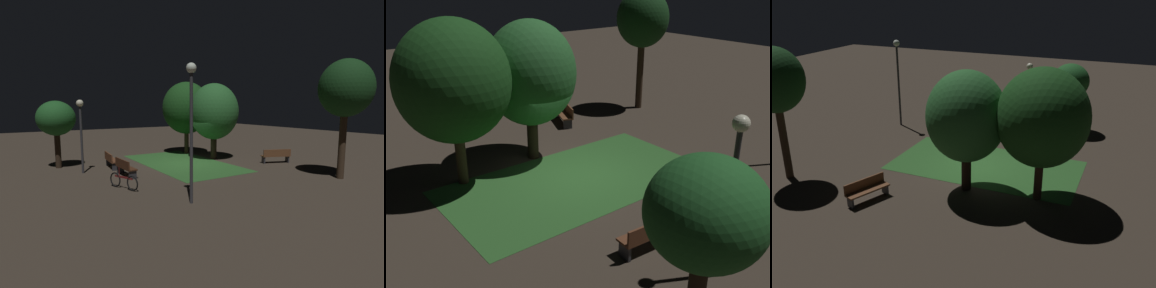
{
  "view_description": "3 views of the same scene",
  "coord_description": "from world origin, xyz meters",
  "views": [
    {
      "loc": [
        15.28,
        -9.19,
        3.54
      ],
      "look_at": [
        0.22,
        0.24,
        1.23
      ],
      "focal_mm": 27.38,
      "sensor_mm": 36.0,
      "label": 1
    },
    {
      "loc": [
        -8.3,
        -10.53,
        6.54
      ],
      "look_at": [
        0.47,
        0.75,
        0.81
      ],
      "focal_mm": 40.96,
      "sensor_mm": 36.0,
      "label": 2
    },
    {
      "loc": [
        -6.52,
        16.71,
        8.19
      ],
      "look_at": [
        0.88,
        -0.38,
        0.82
      ],
      "focal_mm": 39.03,
      "sensor_mm": 36.0,
      "label": 3
    }
  ],
  "objects": [
    {
      "name": "ground_plane",
      "position": [
        0.0,
        0.0,
        0.0
      ],
      "size": [
        60.0,
        60.0,
        0.0
      ],
      "primitive_type": "plane",
      "color": "#3D3328"
    },
    {
      "name": "grass_lawn",
      "position": [
        -0.32,
        -0.17,
        0.01
      ],
      "size": [
        8.72,
        4.55,
        0.01
      ],
      "primitive_type": "cube",
      "color": "#2D6028",
      "rests_on": "ground"
    },
    {
      "name": "bench_path_side",
      "position": [
        -1.18,
        -4.37,
        0.48
      ],
      "size": [
        1.83,
        0.61,
        0.88
      ],
      "color": "brown",
      "rests_on": "ground"
    },
    {
      "name": "bench_back_row",
      "position": [
        1.18,
        -4.37,
        0.48
      ],
      "size": [
        1.82,
        0.55,
        0.88
      ],
      "color": "#422314",
      "rests_on": "ground"
    },
    {
      "name": "bench_by_lamp",
      "position": [
        2.84,
        4.78,
        0.48
      ],
      "size": [
        1.1,
        1.85,
        0.88
      ],
      "color": "brown",
      "rests_on": "ground"
    },
    {
      "name": "tree_tall_center",
      "position": [
        -0.4,
        2.34,
        3.16
      ],
      "size": [
        3.24,
        3.24,
        5.02
      ],
      "color": "#2D2116",
      "rests_on": "ground"
    },
    {
      "name": "tree_back_right",
      "position": [
        -3.34,
        1.98,
        3.38
      ],
      "size": [
        3.53,
        3.53,
        5.29
      ],
      "color": "#423021",
      "rests_on": "ground"
    },
    {
      "name": "tree_back_left",
      "position": [
        7.22,
        4.45,
        4.32
      ],
      "size": [
        2.47,
        2.47,
        5.75
      ],
      "color": "#38281C",
      "rests_on": "ground"
    },
    {
      "name": "tree_lawn_side",
      "position": [
        -2.84,
        -6.92,
        2.8
      ],
      "size": [
        2.1,
        2.1,
        3.83
      ],
      "color": "#2D2116",
      "rests_on": "ground"
    },
    {
      "name": "lamp_post_plaza_west",
      "position": [
        6.47,
        -3.71,
        3.37
      ],
      "size": [
        0.36,
        0.36,
        5.03
      ],
      "color": "#333338",
      "rests_on": "ground"
    },
    {
      "name": "lamp_post_plaza_east",
      "position": [
        -0.67,
        -6.03,
        2.68
      ],
      "size": [
        0.36,
        0.36,
        3.86
      ],
      "color": "#333338",
      "rests_on": "ground"
    },
    {
      "name": "bicycle",
      "position": [
        3.36,
        -5.19,
        0.34
      ],
      "size": [
        1.63,
        0.72,
        0.93
      ],
      "color": "black",
      "rests_on": "ground"
    }
  ]
}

